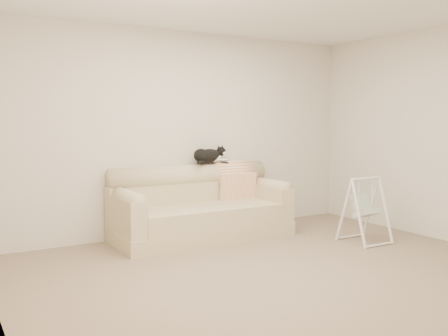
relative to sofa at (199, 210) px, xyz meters
name	(u,v)px	position (x,y,z in m)	size (l,w,h in m)	color
ground_plane	(277,270)	(0.01, -1.62, -0.35)	(5.00, 5.00, 0.00)	#7A6858
room_shell	(279,114)	(0.01, -1.62, 1.18)	(5.04, 4.04, 2.60)	beige
sofa	(199,210)	(0.00, 0.00, 0.00)	(2.20, 0.93, 0.90)	tan
remote_a	(206,163)	(0.23, 0.24, 0.56)	(0.19, 0.09, 0.03)	black
remote_b	(222,163)	(0.44, 0.20, 0.56)	(0.18, 0.09, 0.02)	black
tuxedo_cat	(209,155)	(0.27, 0.23, 0.66)	(0.57, 0.37, 0.23)	black
throw_blanket	(233,175)	(0.63, 0.23, 0.37)	(0.53, 0.38, 0.58)	#D67745
baby_swing	(365,210)	(1.60, -1.23, 0.04)	(0.49, 0.52, 0.79)	white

